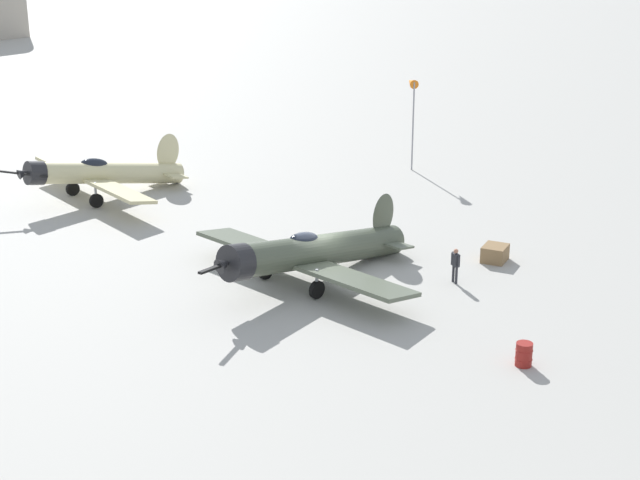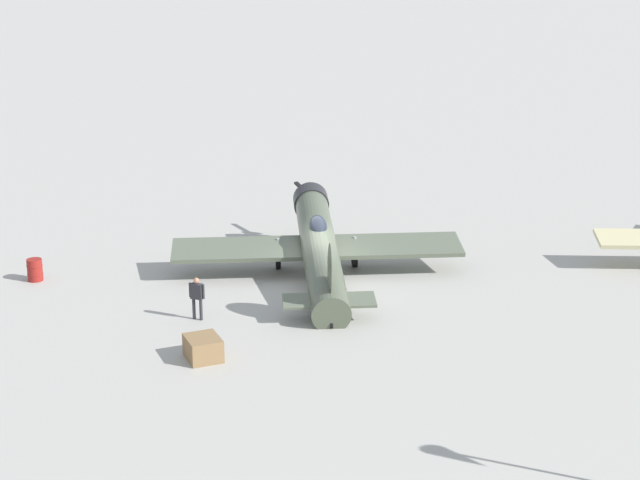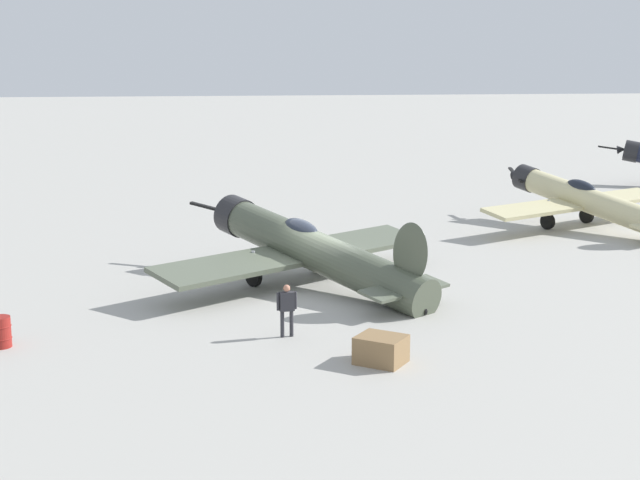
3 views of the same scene
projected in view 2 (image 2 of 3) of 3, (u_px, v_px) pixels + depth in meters
name	position (u px, v px, depth m)	size (l,w,h in m)	color
ground_plane	(320.00, 282.00, 40.45)	(400.00, 400.00, 0.00)	#A8A59E
airplane_foreground	(319.00, 247.00, 40.57)	(10.82, 11.24, 3.31)	#4C5442
ground_crew_mechanic	(197.00, 294.00, 36.24)	(0.28, 0.62, 1.62)	#2D2D33
equipment_crate	(203.00, 348.00, 33.01)	(1.64, 1.66, 0.77)	olive
fuel_drum	(35.00, 270.00, 40.53)	(0.65, 0.65, 0.91)	maroon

